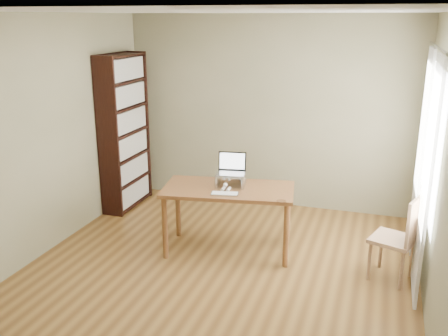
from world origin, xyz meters
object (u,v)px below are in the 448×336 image
cat (231,179)px  keyboard (225,194)px  laptop (232,168)px  desk (228,196)px  bookshelf (125,132)px  chair (401,235)px

cat → keyboard: bearing=-87.1°
laptop → keyboard: laptop is taller
laptop → desk: bearing=-99.4°
laptop → cat: (-0.01, -0.02, -0.12)m
bookshelf → desk: (1.78, -0.93, -0.40)m
chair → bookshelf: bearing=-177.2°
bookshelf → desk: size_ratio=1.38×
desk → laptop: bearing=80.6°
keyboard → chair: size_ratio=0.35×
keyboard → cat: (-0.04, 0.33, 0.06)m
bookshelf → laptop: bearing=-24.1°
keyboard → bookshelf: bearing=136.1°
desk → keyboard: size_ratio=4.90×
laptop → keyboard: (0.03, -0.36, -0.18)m
desk → cat: bearing=84.9°
laptop → bookshelf: bearing=146.5°
desk → keyboard: keyboard is taller
desk → keyboard: 0.25m
desk → keyboard: bearing=-92.0°
desk → cat: size_ratio=3.15×
laptop → chair: size_ratio=0.38×
bookshelf → chair: 3.79m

